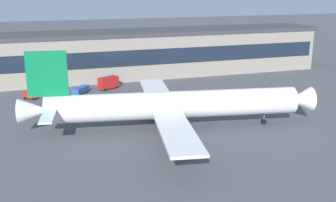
# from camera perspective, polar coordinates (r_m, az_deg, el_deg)

# --- Properties ---
(ground_plane) EXTENTS (600.00, 600.00, 0.00)m
(ground_plane) POSITION_cam_1_polar(r_m,az_deg,el_deg) (85.33, 0.59, -4.60)
(ground_plane) COLOR #4C4F54
(terminal_building) EXTENTS (143.43, 19.06, 14.94)m
(terminal_building) POSITION_cam_1_polar(r_m,az_deg,el_deg) (138.48, -7.41, 6.32)
(terminal_building) COLOR gray
(terminal_building) RESTS_ON ground_plane
(airliner) EXTENTS (61.78, 53.12, 17.11)m
(airliner) POSITION_cam_1_polar(r_m,az_deg,el_deg) (87.13, 0.24, -0.55)
(airliner) COLOR white
(airliner) RESTS_ON ground_plane
(belt_loader) EXTENTS (5.35, 6.37, 1.95)m
(belt_loader) POSITION_cam_1_polar(r_m,az_deg,el_deg) (119.01, -11.82, 1.49)
(belt_loader) COLOR #2651A5
(belt_loader) RESTS_ON ground_plane
(stair_truck) EXTENTS (6.43, 4.93, 3.55)m
(stair_truck) POSITION_cam_1_polar(r_m,az_deg,el_deg) (123.18, -8.17, 2.53)
(stair_truck) COLOR red
(stair_truck) RESTS_ON ground_plane
(baggage_tug) EXTENTS (4.08, 3.77, 1.85)m
(baggage_tug) POSITION_cam_1_polar(r_m,az_deg,el_deg) (117.22, -18.16, 0.79)
(baggage_tug) COLOR red
(baggage_tug) RESTS_ON ground_plane
(traffic_cone_0) EXTENTS (0.48, 0.48, 0.60)m
(traffic_cone_0) POSITION_cam_1_polar(r_m,az_deg,el_deg) (77.25, 4.21, -6.61)
(traffic_cone_0) COLOR #F2590C
(traffic_cone_0) RESTS_ON ground_plane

